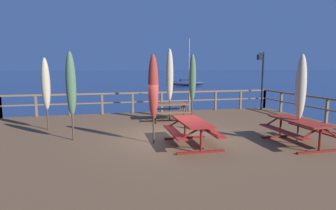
{
  "coord_description": "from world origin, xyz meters",
  "views": [
    {
      "loc": [
        -2.38,
        -8.86,
        3.02
      ],
      "look_at": [
        0.0,
        0.83,
        1.65
      ],
      "focal_mm": 29.32,
      "sensor_mm": 36.0,
      "label": 1
    }
  ],
  "objects_px": {
    "picnic_table_front_right": "(170,108)",
    "patio_umbrella_tall_front": "(192,78)",
    "patio_umbrella_short_front": "(46,84)",
    "sailboat_distant": "(187,83)",
    "patio_umbrella_tall_mid_left": "(170,75)",
    "lamp_post_hooked": "(261,72)",
    "picnic_table_front_left": "(299,126)",
    "patio_umbrella_tall_back_right": "(301,88)",
    "patio_umbrella_tall_back_left": "(71,84)",
    "patio_umbrella_tall_mid_right": "(153,87)",
    "picnic_table_back_right": "(192,127)"
  },
  "relations": [
    {
      "from": "patio_umbrella_tall_mid_right",
      "to": "picnic_table_front_left",
      "type": "bearing_deg",
      "value": -15.56
    },
    {
      "from": "picnic_table_front_right",
      "to": "patio_umbrella_tall_front",
      "type": "relative_size",
      "value": 0.59
    },
    {
      "from": "patio_umbrella_tall_back_right",
      "to": "patio_umbrella_tall_front",
      "type": "xyz_separation_m",
      "value": [
        -1.84,
        4.75,
        0.13
      ]
    },
    {
      "from": "patio_umbrella_tall_mid_left",
      "to": "patio_umbrella_tall_back_left",
      "type": "xyz_separation_m",
      "value": [
        -3.89,
        -2.49,
        -0.2
      ]
    },
    {
      "from": "patio_umbrella_tall_mid_left",
      "to": "lamp_post_hooked",
      "type": "relative_size",
      "value": 1.0
    },
    {
      "from": "patio_umbrella_tall_front",
      "to": "patio_umbrella_tall_mid_right",
      "type": "relative_size",
      "value": 1.07
    },
    {
      "from": "picnic_table_front_left",
      "to": "patio_umbrella_tall_back_right",
      "type": "bearing_deg",
      "value": 84.42
    },
    {
      "from": "picnic_table_front_left",
      "to": "patio_umbrella_tall_front",
      "type": "bearing_deg",
      "value": 111.01
    },
    {
      "from": "picnic_table_back_right",
      "to": "picnic_table_front_left",
      "type": "xyz_separation_m",
      "value": [
        3.23,
        -0.67,
        0.0
      ]
    },
    {
      "from": "patio_umbrella_short_front",
      "to": "sailboat_distant",
      "type": "height_order",
      "value": "sailboat_distant"
    },
    {
      "from": "patio_umbrella_tall_back_left",
      "to": "sailboat_distant",
      "type": "distance_m",
      "value": 37.65
    },
    {
      "from": "patio_umbrella_tall_back_left",
      "to": "patio_umbrella_tall_front",
      "type": "height_order",
      "value": "patio_umbrella_tall_front"
    },
    {
      "from": "patio_umbrella_short_front",
      "to": "patio_umbrella_tall_mid_left",
      "type": "distance_m",
      "value": 5.02
    },
    {
      "from": "patio_umbrella_tall_mid_right",
      "to": "lamp_post_hooked",
      "type": "xyz_separation_m",
      "value": [
        7.09,
        5.29,
        0.35
      ]
    },
    {
      "from": "picnic_table_front_right",
      "to": "patio_umbrella_tall_back_left",
      "type": "height_order",
      "value": "patio_umbrella_tall_back_left"
    },
    {
      "from": "patio_umbrella_tall_back_left",
      "to": "picnic_table_back_right",
      "type": "bearing_deg",
      "value": -22.78
    },
    {
      "from": "patio_umbrella_tall_mid_left",
      "to": "sailboat_distant",
      "type": "height_order",
      "value": "sailboat_distant"
    },
    {
      "from": "patio_umbrella_tall_back_left",
      "to": "patio_umbrella_tall_mid_right",
      "type": "bearing_deg",
      "value": -21.37
    },
    {
      "from": "patio_umbrella_tall_back_left",
      "to": "patio_umbrella_tall_front",
      "type": "relative_size",
      "value": 0.97
    },
    {
      "from": "patio_umbrella_tall_back_left",
      "to": "patio_umbrella_tall_back_right",
      "type": "bearing_deg",
      "value": -17.54
    },
    {
      "from": "patio_umbrella_tall_back_right",
      "to": "patio_umbrella_tall_mid_right",
      "type": "relative_size",
      "value": 1.0
    },
    {
      "from": "patio_umbrella_tall_back_right",
      "to": "patio_umbrella_tall_back_left",
      "type": "bearing_deg",
      "value": 162.46
    },
    {
      "from": "picnic_table_back_right",
      "to": "picnic_table_front_left",
      "type": "height_order",
      "value": "same"
    },
    {
      "from": "patio_umbrella_short_front",
      "to": "picnic_table_front_right",
      "type": "bearing_deg",
      "value": 7.99
    },
    {
      "from": "picnic_table_back_right",
      "to": "patio_umbrella_short_front",
      "type": "relative_size",
      "value": 0.73
    },
    {
      "from": "patio_umbrella_tall_mid_left",
      "to": "patio_umbrella_tall_mid_right",
      "type": "xyz_separation_m",
      "value": [
        -1.39,
        -3.47,
        -0.26
      ]
    },
    {
      "from": "lamp_post_hooked",
      "to": "picnic_table_front_left",
      "type": "bearing_deg",
      "value": -113.05
    },
    {
      "from": "patio_umbrella_short_front",
      "to": "sailboat_distant",
      "type": "xyz_separation_m",
      "value": [
        16.05,
        32.63,
        -1.88
      ]
    },
    {
      "from": "patio_umbrella_tall_mid_right",
      "to": "patio_umbrella_tall_back_right",
      "type": "bearing_deg",
      "value": -15.26
    },
    {
      "from": "picnic_table_front_right",
      "to": "patio_umbrella_tall_mid_right",
      "type": "bearing_deg",
      "value": -111.69
    },
    {
      "from": "picnic_table_front_right",
      "to": "picnic_table_front_left",
      "type": "xyz_separation_m",
      "value": [
        2.92,
        -4.75,
        0.01
      ]
    },
    {
      "from": "picnic_table_back_right",
      "to": "patio_umbrella_tall_back_left",
      "type": "distance_m",
      "value": 4.1
    },
    {
      "from": "picnic_table_front_right",
      "to": "sailboat_distant",
      "type": "xyz_separation_m",
      "value": [
        11.05,
        31.93,
        -0.69
      ]
    },
    {
      "from": "picnic_table_front_right",
      "to": "patio_umbrella_short_front",
      "type": "bearing_deg",
      "value": -172.01
    },
    {
      "from": "patio_umbrella_short_front",
      "to": "patio_umbrella_tall_mid_right",
      "type": "bearing_deg",
      "value": -38.41
    },
    {
      "from": "picnic_table_back_right",
      "to": "sailboat_distant",
      "type": "distance_m",
      "value": 37.76
    },
    {
      "from": "picnic_table_front_right",
      "to": "patio_umbrella_tall_back_left",
      "type": "relative_size",
      "value": 0.61
    },
    {
      "from": "patio_umbrella_tall_mid_left",
      "to": "patio_umbrella_tall_back_right",
      "type": "bearing_deg",
      "value": -57.72
    },
    {
      "from": "picnic_table_back_right",
      "to": "patio_umbrella_tall_mid_left",
      "type": "height_order",
      "value": "patio_umbrella_tall_mid_left"
    },
    {
      "from": "picnic_table_back_right",
      "to": "patio_umbrella_tall_back_right",
      "type": "xyz_separation_m",
      "value": [
        3.23,
        -0.65,
        1.2
      ]
    },
    {
      "from": "picnic_table_front_right",
      "to": "patio_umbrella_tall_front",
      "type": "bearing_deg",
      "value": 1.64
    },
    {
      "from": "patio_umbrella_tall_front",
      "to": "picnic_table_front_right",
      "type": "bearing_deg",
      "value": -178.36
    },
    {
      "from": "picnic_table_front_right",
      "to": "patio_umbrella_tall_mid_right",
      "type": "height_order",
      "value": "patio_umbrella_tall_mid_right"
    },
    {
      "from": "patio_umbrella_tall_mid_left",
      "to": "patio_umbrella_tall_mid_right",
      "type": "bearing_deg",
      "value": -111.91
    },
    {
      "from": "patio_umbrella_tall_back_right",
      "to": "patio_umbrella_tall_front",
      "type": "height_order",
      "value": "patio_umbrella_tall_front"
    },
    {
      "from": "patio_umbrella_tall_back_right",
      "to": "picnic_table_front_left",
      "type": "bearing_deg",
      "value": -95.58
    },
    {
      "from": "picnic_table_back_right",
      "to": "patio_umbrella_tall_front",
      "type": "distance_m",
      "value": 4.54
    },
    {
      "from": "patio_umbrella_tall_front",
      "to": "sailboat_distant",
      "type": "distance_m",
      "value": 33.48
    },
    {
      "from": "patio_umbrella_tall_back_right",
      "to": "lamp_post_hooked",
      "type": "distance_m",
      "value": 7.05
    },
    {
      "from": "patio_umbrella_tall_front",
      "to": "patio_umbrella_tall_back_right",
      "type": "bearing_deg",
      "value": -68.87
    }
  ]
}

